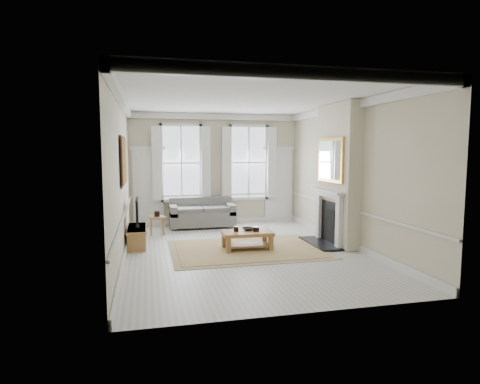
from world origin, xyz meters
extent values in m
plane|color=#B7B5AD|center=(0.00, 0.00, 0.00)|extent=(7.20, 7.20, 0.00)
plane|color=white|center=(0.00, 0.00, 3.40)|extent=(7.20, 7.20, 0.00)
plane|color=beige|center=(0.00, 3.60, 1.70)|extent=(5.20, 0.00, 5.20)
plane|color=beige|center=(-2.60, 0.00, 1.70)|extent=(0.00, 7.20, 7.20)
plane|color=beige|center=(2.60, 0.00, 1.70)|extent=(0.00, 7.20, 7.20)
cube|color=silver|center=(-2.05, 3.56, 1.15)|extent=(0.90, 0.08, 2.30)
cube|color=silver|center=(2.05, 3.56, 1.15)|extent=(0.90, 0.08, 2.30)
cube|color=#9F6B1B|center=(-2.56, 0.30, 2.05)|extent=(0.05, 1.66, 1.06)
cube|color=beige|center=(2.43, 0.20, 1.70)|extent=(0.35, 1.70, 3.38)
cube|color=black|center=(2.00, 0.20, 0.03)|extent=(0.55, 1.50, 0.05)
cube|color=silver|center=(2.20, -0.35, 0.57)|extent=(0.10, 0.18, 1.15)
cube|color=silver|center=(2.20, 0.75, 0.57)|extent=(0.10, 0.18, 1.15)
cube|color=silver|center=(2.15, 0.20, 1.30)|extent=(0.20, 1.45, 0.06)
cube|color=black|center=(2.25, 0.20, 0.55)|extent=(0.02, 0.92, 1.00)
cube|color=gold|center=(2.21, 0.20, 2.05)|extent=(0.06, 1.26, 1.06)
cube|color=slate|center=(-0.50, 3.05, 0.27)|extent=(1.89, 0.92, 0.43)
cube|color=slate|center=(-0.50, 3.41, 0.65)|extent=(1.89, 0.20, 0.44)
cube|color=slate|center=(-1.35, 3.05, 0.53)|extent=(0.20, 0.92, 0.30)
cube|color=slate|center=(0.35, 3.05, 0.53)|extent=(0.20, 0.92, 0.30)
cylinder|color=brown|center=(-1.33, 2.71, 0.04)|extent=(0.06, 0.06, 0.08)
cylinder|color=brown|center=(0.33, 3.39, 0.04)|extent=(0.06, 0.06, 0.08)
cube|color=brown|center=(-1.83, 2.32, 0.46)|extent=(0.47, 0.47, 0.06)
cube|color=brown|center=(-1.99, 2.17, 0.22)|extent=(0.05, 0.05, 0.43)
cube|color=brown|center=(-1.68, 2.17, 0.22)|extent=(0.05, 0.05, 0.43)
cube|color=brown|center=(-1.99, 2.47, 0.22)|extent=(0.05, 0.05, 0.43)
cube|color=brown|center=(-1.68, 2.47, 0.22)|extent=(0.05, 0.05, 0.43)
cube|color=#A48555|center=(0.14, 0.11, 0.01)|extent=(3.50, 2.60, 0.02)
cube|color=brown|center=(0.14, 0.11, 0.39)|extent=(1.17, 0.70, 0.08)
cube|color=brown|center=(-0.33, -0.13, 0.17)|extent=(0.10, 0.10, 0.35)
cube|color=brown|center=(0.61, -0.13, 0.17)|extent=(0.10, 0.10, 0.35)
cube|color=brown|center=(-0.33, 0.34, 0.17)|extent=(0.10, 0.10, 0.35)
cube|color=brown|center=(0.61, 0.34, 0.17)|extent=(0.10, 0.10, 0.35)
cylinder|color=black|center=(-0.11, 0.16, 0.49)|extent=(0.11, 0.11, 0.11)
cylinder|color=black|center=(0.34, 0.06, 0.48)|extent=(0.15, 0.15, 0.10)
imported|color=black|center=(0.19, 0.21, 0.46)|extent=(0.35, 0.35, 0.06)
cube|color=brown|center=(-2.34, 1.06, 0.23)|extent=(0.41, 1.28, 0.46)
cube|color=black|center=(-2.32, 1.06, 0.47)|extent=(0.08, 0.30, 0.03)
cube|color=black|center=(-2.32, 1.06, 0.86)|extent=(0.05, 0.90, 0.55)
cube|color=black|center=(-2.29, 1.06, 0.86)|extent=(0.01, 0.83, 0.50)
camera|label=1|loc=(-2.08, -8.68, 2.28)|focal=30.00mm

